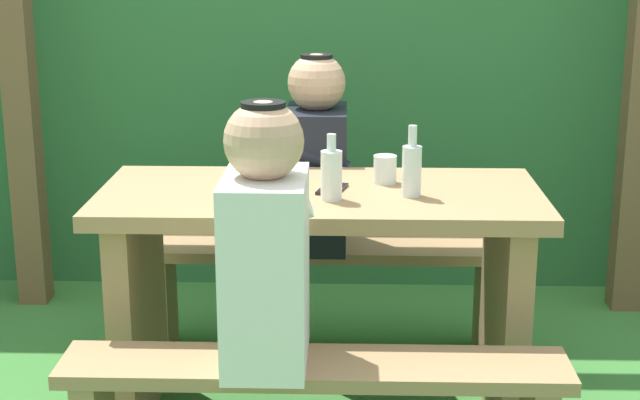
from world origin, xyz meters
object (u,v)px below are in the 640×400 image
Objects in this scene: picnic_table at (320,266)px; bottle_left at (331,174)px; person_black_coat at (317,159)px; cell_phone at (332,189)px; bottle_right at (412,169)px; person_white_shirt at (265,245)px; drinking_glass at (385,169)px; bench_far at (324,275)px.

picnic_table is 6.87× the size of bottle_left.
picnic_table is 0.57m from person_black_coat.
cell_phone is (0.00, 0.11, -0.08)m from bottle_left.
bottle_left is 0.25m from bottle_right.
bottle_left is 0.13m from cell_phone.
person_white_shirt reaches higher than drinking_glass.
picnic_table is 1.95× the size of person_white_shirt.
person_white_shirt reaches higher than cell_phone.
bottle_right is (0.31, -0.57, 0.10)m from person_black_coat.
bench_far is at bearing 6.76° from person_black_coat.
picnic_table is 15.37× the size of drinking_glass.
drinking_glass is at bearing -60.10° from person_black_coat.
bench_far is 1.13m from person_white_shirt.
bottle_right is 0.26m from cell_phone.
cell_phone is (0.04, -0.00, 0.26)m from picnic_table.
person_black_coat reaches higher than cell_phone.
cell_phone reaches higher than picnic_table.
person_white_shirt is 0.62m from bottle_right.
picnic_table is 1.00× the size of bench_far.
person_white_shirt reaches higher than picnic_table.
bottle_right is at bearing -63.77° from bench_far.
bottle_left is (0.17, 0.40, 0.10)m from person_white_shirt.
person_black_coat is at bearing 112.28° from cell_phone.
person_black_coat is at bearing 118.57° from bottle_right.
cell_phone is (-0.25, 0.06, -0.08)m from bottle_right.
picnic_table is at bearing -168.98° from cell_phone.
picnic_table is at bearing 108.82° from bottle_left.
bottle_right is (0.25, 0.05, 0.00)m from bottle_left.
person_black_coat reaches higher than bottle_right.
person_white_shirt and person_black_coat have the same top height.
bottle_left is at bearing -75.28° from cell_phone.
bottle_left is at bearing -83.99° from person_black_coat.
person_white_shirt is at bearing -104.17° from picnic_table.
person_white_shirt is 5.14× the size of cell_phone.
bottle_left is 0.92× the size of bottle_right.
bench_far is 0.84m from bottle_left.
bench_far is 1.95× the size of person_white_shirt.
drinking_glass is 0.41× the size of bottle_right.
bench_far is at bearing 90.00° from picnic_table.
picnic_table is 0.26m from cell_phone.
drinking_glass is 0.20m from cell_phone.
bench_far is 0.85m from bottle_right.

